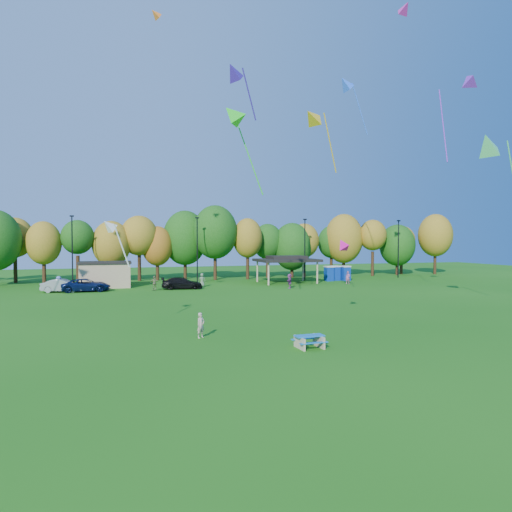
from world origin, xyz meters
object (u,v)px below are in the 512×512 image
object	(u,v)px
kite_flyer	(201,325)
car_b	(63,286)
porta_potties	(337,273)
picnic_table	(309,341)
car_c	(86,285)
car_d	(182,283)

from	to	relation	value
kite_flyer	car_b	world-z (taller)	kite_flyer
porta_potties	kite_flyer	world-z (taller)	porta_potties
porta_potties	car_b	xyz separation A→B (m)	(-36.75, -4.24, -0.35)
porta_potties	kite_flyer	bearing A→B (deg)	-128.30
porta_potties	picnic_table	xyz separation A→B (m)	(-20.73, -37.23, -0.69)
porta_potties	car_c	world-z (taller)	porta_potties
car_d	picnic_table	bearing A→B (deg)	-169.71
kite_flyer	picnic_table	bearing A→B (deg)	-71.17
kite_flyer	car_c	xyz separation A→B (m)	(-8.24, 28.60, -0.02)
kite_flyer	car_d	bearing A→B (deg)	52.77
porta_potties	kite_flyer	distance (m)	41.93
car_b	car_c	size ratio (longest dim) A/B	0.85
picnic_table	car_c	xyz separation A→B (m)	(-13.49, 32.92, 0.34)
kite_flyer	car_c	distance (m)	29.76
porta_potties	car_b	size ratio (longest dim) A/B	0.82
picnic_table	kite_flyer	size ratio (longest dim) A/B	1.10
kite_flyer	car_d	world-z (taller)	kite_flyer
kite_flyer	car_c	bearing A→B (deg)	74.35
kite_flyer	car_d	xyz separation A→B (m)	(2.72, 28.10, -0.06)
porta_potties	kite_flyer	size ratio (longest dim) A/B	2.44
picnic_table	car_b	world-z (taller)	car_b
kite_flyer	car_d	distance (m)	28.24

